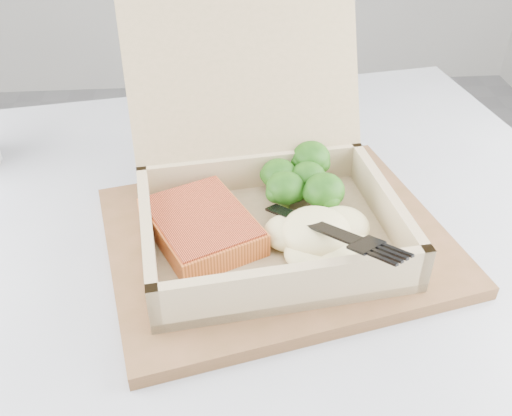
{
  "coord_description": "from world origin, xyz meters",
  "views": [
    {
      "loc": [
        0.64,
        -0.45,
        1.11
      ],
      "look_at": [
        0.68,
        -0.01,
        0.79
      ],
      "focal_mm": 40.0,
      "sensor_mm": 36.0,
      "label": 1
    }
  ],
  "objects": [
    {
      "name": "cafe_table",
      "position": [
        0.65,
        -0.07,
        0.55
      ],
      "size": [
        0.95,
        0.95,
        0.74
      ],
      "rotation": [
        0.0,
        0.0,
        0.15
      ],
      "color": "black",
      "rests_on": "floor"
    },
    {
      "name": "serving_tray",
      "position": [
        0.7,
        -0.02,
        0.75
      ],
      "size": [
        0.37,
        0.32,
        0.01
      ],
      "primitive_type": "cube",
      "rotation": [
        0.0,
        0.0,
        0.22
      ],
      "color": "brown",
      "rests_on": "cafe_table"
    },
    {
      "name": "takeout_container",
      "position": [
        0.68,
        0.01,
        0.81
      ],
      "size": [
        0.27,
        0.29,
        0.21
      ],
      "rotation": [
        0.0,
        0.0,
        0.12
      ],
      "color": "#A08560",
      "rests_on": "serving_tray"
    },
    {
      "name": "salmon_fillet",
      "position": [
        0.62,
        -0.03,
        0.78
      ],
      "size": [
        0.12,
        0.14,
        0.02
      ],
      "primitive_type": "cube",
      "rotation": [
        0.0,
        0.0,
        0.43
      ],
      "color": "#D06728",
      "rests_on": "takeout_container"
    },
    {
      "name": "broccoli_pile",
      "position": [
        0.73,
        0.03,
        0.79
      ],
      "size": [
        0.1,
        0.1,
        0.04
      ],
      "primitive_type": null,
      "color": "#2A6A17",
      "rests_on": "takeout_container"
    },
    {
      "name": "mashed_potatoes",
      "position": [
        0.73,
        -0.05,
        0.78
      ],
      "size": [
        0.1,
        0.09,
        0.04
      ],
      "primitive_type": "ellipsoid",
      "color": "beige",
      "rests_on": "takeout_container"
    },
    {
      "name": "plastic_fork",
      "position": [
        0.71,
        -0.03,
        0.8
      ],
      "size": [
        0.1,
        0.16,
        0.04
      ],
      "rotation": [
        0.0,
        0.0,
        3.68
      ],
      "color": "black",
      "rests_on": "mashed_potatoes"
    },
    {
      "name": "receipt",
      "position": [
        0.68,
        0.18,
        0.74
      ],
      "size": [
        0.1,
        0.16,
        0.0
      ],
      "primitive_type": "cube",
      "rotation": [
        0.0,
        0.0,
        -0.14
      ],
      "color": "white",
      "rests_on": "cafe_table"
    }
  ]
}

